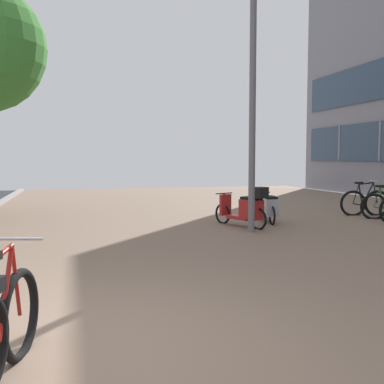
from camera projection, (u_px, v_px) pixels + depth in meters
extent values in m
cube|color=gray|center=(380.00, 141.00, 18.03)|extent=(0.10, 0.12, 1.62)
cube|color=gray|center=(340.00, 143.00, 20.77)|extent=(0.10, 0.12, 1.62)
torus|color=black|center=(20.00, 315.00, 3.56)|extent=(0.26, 0.74, 0.74)
cylinder|color=maroon|center=(6.00, 292.00, 3.28)|extent=(0.11, 0.31, 0.65)
cylinder|color=maroon|center=(1.00, 254.00, 3.21)|extent=(0.13, 0.39, 0.09)
cylinder|color=maroon|center=(16.00, 281.00, 3.48)|extent=(0.07, 0.15, 0.59)
cylinder|color=#ADADB2|center=(12.00, 239.00, 3.40)|extent=(0.47, 0.14, 0.02)
torus|color=black|center=(374.00, 207.00, 11.67)|extent=(0.67, 0.34, 0.70)
cylinder|color=#2B6536|center=(382.00, 198.00, 11.63)|extent=(0.14, 0.09, 0.56)
cylinder|color=#2B6536|center=(378.00, 208.00, 11.66)|extent=(0.23, 0.12, 0.08)
cylinder|color=#2B6536|center=(377.00, 197.00, 11.64)|extent=(0.16, 0.09, 0.51)
cube|color=black|center=(380.00, 186.00, 11.61)|extent=(0.24, 0.17, 0.06)
torus|color=black|center=(353.00, 204.00, 12.36)|extent=(0.74, 0.23, 0.74)
torus|color=black|center=(377.00, 203.00, 12.40)|extent=(0.74, 0.23, 0.74)
cylinder|color=black|center=(368.00, 194.00, 12.36)|extent=(0.34, 0.10, 0.65)
cylinder|color=black|center=(361.00, 195.00, 12.36)|extent=(0.15, 0.07, 0.59)
cylinder|color=black|center=(366.00, 183.00, 12.34)|extent=(0.42, 0.12, 0.09)
cylinder|color=black|center=(358.00, 204.00, 12.37)|extent=(0.27, 0.08, 0.08)
cylinder|color=black|center=(356.00, 194.00, 12.35)|extent=(0.18, 0.06, 0.54)
cylinder|color=black|center=(375.00, 193.00, 12.37)|extent=(0.16, 0.06, 0.59)
cube|color=black|center=(359.00, 183.00, 12.33)|extent=(0.23, 0.13, 0.06)
cylinder|color=#ADADB2|center=(374.00, 181.00, 12.34)|extent=(0.12, 0.47, 0.02)
torus|color=black|center=(272.00, 216.00, 10.65)|extent=(0.12, 0.48, 0.48)
torus|color=black|center=(260.00, 210.00, 11.85)|extent=(0.12, 0.48, 0.48)
cube|color=#A3ABB4|center=(265.00, 214.00, 11.25)|extent=(0.38, 0.71, 0.08)
cube|color=#A3ABB4|center=(270.00, 207.00, 10.85)|extent=(0.38, 0.57, 0.42)
cube|color=black|center=(270.00, 197.00, 10.84)|extent=(0.33, 0.52, 0.06)
cylinder|color=#A3ABB4|center=(260.00, 201.00, 11.80)|extent=(0.09, 0.13, 0.48)
cube|color=#A3ABB4|center=(261.00, 202.00, 11.73)|extent=(0.33, 0.13, 0.47)
cylinder|color=black|center=(260.00, 192.00, 11.76)|extent=(0.52, 0.11, 0.03)
torus|color=black|center=(258.00, 219.00, 9.97)|extent=(0.25, 0.49, 0.51)
torus|color=black|center=(223.00, 214.00, 10.88)|extent=(0.25, 0.49, 0.51)
cube|color=#B12121|center=(239.00, 217.00, 10.43)|extent=(0.52, 0.71, 0.08)
cube|color=#B12121|center=(251.00, 209.00, 10.12)|extent=(0.48, 0.59, 0.44)
cube|color=black|center=(251.00, 198.00, 10.10)|extent=(0.43, 0.53, 0.06)
cylinder|color=#B12121|center=(223.00, 204.00, 10.84)|extent=(0.11, 0.14, 0.51)
cube|color=#B12121|center=(225.00, 205.00, 10.79)|extent=(0.33, 0.20, 0.51)
cylinder|color=black|center=(224.00, 193.00, 10.80)|extent=(0.49, 0.23, 0.03)
cube|color=black|center=(260.00, 192.00, 9.88)|extent=(0.37, 0.37, 0.24)
cylinder|color=slate|center=(253.00, 96.00, 9.40)|extent=(0.14, 0.14, 5.80)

